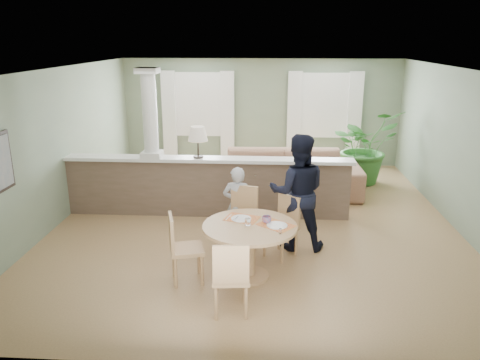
# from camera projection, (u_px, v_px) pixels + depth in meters

# --- Properties ---
(ground) EXTENTS (8.00, 8.00, 0.00)m
(ground) POSITION_uv_depth(u_px,v_px,m) (255.00, 220.00, 8.54)
(ground) COLOR tan
(ground) RESTS_ON ground
(room_shell) EXTENTS (7.02, 8.02, 2.71)m
(room_shell) POSITION_uv_depth(u_px,v_px,m) (256.00, 116.00, 8.62)
(room_shell) COLOR gray
(room_shell) RESTS_ON ground
(pony_wall) EXTENTS (5.32, 0.38, 2.70)m
(pony_wall) POSITION_uv_depth(u_px,v_px,m) (202.00, 179.00, 8.59)
(pony_wall) COLOR brown
(pony_wall) RESTS_ON ground
(sofa) EXTENTS (3.18, 1.33, 0.92)m
(sofa) POSITION_uv_depth(u_px,v_px,m) (284.00, 174.00, 9.78)
(sofa) COLOR #9D7255
(sofa) RESTS_ON ground
(houseplant) EXTENTS (1.96, 1.90, 1.67)m
(houseplant) POSITION_uv_depth(u_px,v_px,m) (364.00, 147.00, 10.56)
(houseplant) COLOR #32702C
(houseplant) RESTS_ON ground
(dining_table) EXTENTS (1.28, 1.28, 0.88)m
(dining_table) POSITION_uv_depth(u_px,v_px,m) (250.00, 236.00, 6.34)
(dining_table) COLOR tan
(dining_table) RESTS_ON ground
(chair_far_boy) EXTENTS (0.56, 0.56, 1.01)m
(chair_far_boy) POSITION_uv_depth(u_px,v_px,m) (242.00, 216.00, 7.23)
(chair_far_boy) COLOR tan
(chair_far_boy) RESTS_ON ground
(chair_far_man) EXTENTS (0.59, 0.59, 0.93)m
(chair_far_man) POSITION_uv_depth(u_px,v_px,m) (284.00, 223.00, 7.05)
(chair_far_man) COLOR tan
(chair_far_man) RESTS_ON ground
(chair_near) EXTENTS (0.48, 0.48, 0.97)m
(chair_near) POSITION_uv_depth(u_px,v_px,m) (231.00, 275.00, 5.47)
(chair_near) COLOR tan
(chair_near) RESTS_ON ground
(chair_side) EXTENTS (0.53, 0.53, 0.96)m
(chair_side) POSITION_uv_depth(u_px,v_px,m) (181.00, 245.00, 6.26)
(chair_side) COLOR tan
(chair_side) RESTS_ON ground
(child_person) EXTENTS (0.49, 0.34, 1.28)m
(child_person) POSITION_uv_depth(u_px,v_px,m) (237.00, 206.00, 7.42)
(child_person) COLOR #A6A6AC
(child_person) RESTS_ON ground
(man_person) EXTENTS (0.90, 0.70, 1.83)m
(man_person) POSITION_uv_depth(u_px,v_px,m) (298.00, 192.00, 7.19)
(man_person) COLOR black
(man_person) RESTS_ON ground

